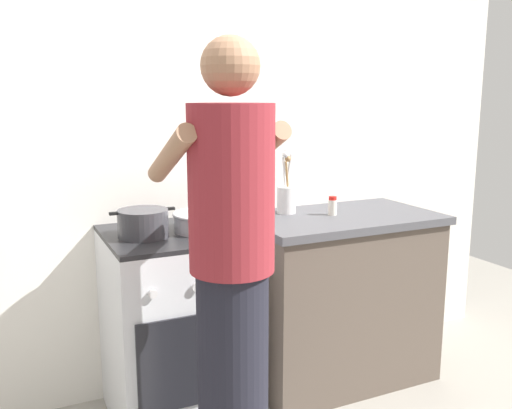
# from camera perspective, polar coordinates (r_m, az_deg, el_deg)

# --- Properties ---
(back_wall) EXTENTS (3.20, 0.10, 2.50)m
(back_wall) POSITION_cam_1_polar(r_m,az_deg,el_deg) (2.99, -0.50, 6.21)
(back_wall) COLOR silver
(back_wall) RESTS_ON ground
(countertop) EXTENTS (1.00, 0.60, 0.90)m
(countertop) POSITION_cam_1_polar(r_m,az_deg,el_deg) (3.03, 8.45, -9.34)
(countertop) COLOR brown
(countertop) RESTS_ON ground
(stove_range) EXTENTS (0.60, 0.62, 0.90)m
(stove_range) POSITION_cam_1_polar(r_m,az_deg,el_deg) (2.67, -8.24, -12.28)
(stove_range) COLOR silver
(stove_range) RESTS_ON ground
(pot) EXTENTS (0.28, 0.22, 0.12)m
(pot) POSITION_cam_1_polar(r_m,az_deg,el_deg) (2.45, -11.51, -1.92)
(pot) COLOR #38383D
(pot) RESTS_ON stove_range
(mixing_bowl) EXTENTS (0.29, 0.29, 0.09)m
(mixing_bowl) POSITION_cam_1_polar(r_m,az_deg,el_deg) (2.53, -5.35, -1.65)
(mixing_bowl) COLOR #B7B7BC
(mixing_bowl) RESTS_ON stove_range
(utensil_crock) EXTENTS (0.10, 0.10, 0.33)m
(utensil_crock) POSITION_cam_1_polar(r_m,az_deg,el_deg) (2.90, 3.13, 0.87)
(utensil_crock) COLOR silver
(utensil_crock) RESTS_ON countertop
(spice_bottle) EXTENTS (0.04, 0.04, 0.10)m
(spice_bottle) POSITION_cam_1_polar(r_m,az_deg,el_deg) (2.88, 7.86, -0.15)
(spice_bottle) COLOR silver
(spice_bottle) RESTS_ON countertop
(person) EXTENTS (0.41, 0.50, 1.70)m
(person) POSITION_cam_1_polar(r_m,az_deg,el_deg) (1.99, -2.51, -7.79)
(person) COLOR black
(person) RESTS_ON ground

